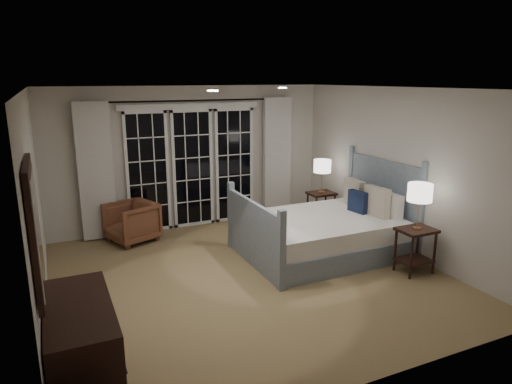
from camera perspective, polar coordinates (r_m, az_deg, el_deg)
name	(u,v)px	position (r m, az deg, el deg)	size (l,w,h in m)	color
floor	(249,276)	(6.33, -0.92, -10.45)	(5.00, 5.00, 0.00)	#8E724C
ceiling	(248,89)	(5.76, -1.02, 12.80)	(5.00, 5.00, 0.00)	white
wall_left	(36,210)	(5.45, -25.80, -2.01)	(0.02, 5.00, 2.50)	beige
wall_right	(398,171)	(7.27, 17.37, 2.52)	(0.02, 5.00, 2.50)	beige
wall_back	(192,157)	(8.23, -8.04, 4.31)	(5.00, 0.02, 2.50)	beige
wall_front	(372,252)	(3.87, 14.29, -7.26)	(5.00, 0.02, 2.50)	beige
french_doors	(193,167)	(8.22, -7.92, 3.16)	(2.50, 0.04, 2.20)	black
curtain_rod	(191,101)	(8.02, -8.08, 11.25)	(0.03, 0.03, 3.50)	black
curtain_left	(96,172)	(7.82, -19.40, 2.39)	(0.55, 0.10, 2.25)	silver
curtain_right	(277,157)	(8.75, 2.64, 4.34)	(0.55, 0.10, 2.25)	silver
downlight_a	(282,88)	(6.65, 3.31, 12.87)	(0.12, 0.12, 0.01)	white
downlight_b	(213,91)	(5.17, -5.43, 12.49)	(0.12, 0.12, 0.01)	white
bed	(325,232)	(7.08, 8.64, -4.92)	(2.35, 1.69, 1.38)	gray
nightstand_left	(415,244)	(6.66, 19.30, -6.12)	(0.49, 0.39, 0.63)	black
nightstand_right	(321,203)	(8.42, 8.13, -1.43)	(0.47, 0.37, 0.61)	black
lamp_left	(420,193)	(6.46, 19.81, -0.11)	(0.33, 0.33, 0.63)	#B87E49
lamp_right	(322,166)	(8.26, 8.30, 3.18)	(0.31, 0.31, 0.60)	#B87E49
armchair	(132,222)	(7.76, -15.28, -3.65)	(0.70, 0.72, 0.66)	brown
dresser	(83,354)	(4.20, -20.83, -18.41)	(0.52, 1.23, 0.87)	black
mirror	(35,229)	(3.74, -25.92, -4.15)	(0.05, 0.85, 1.00)	black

